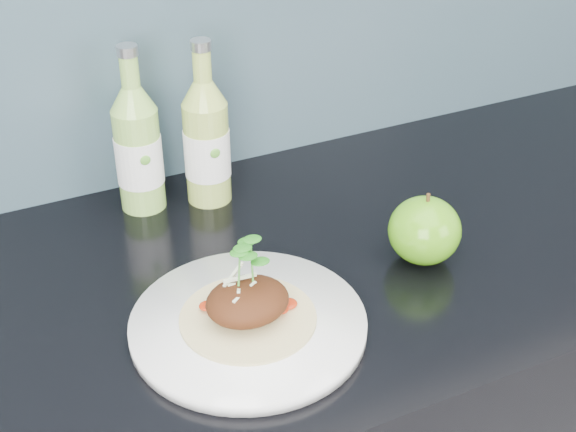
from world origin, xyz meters
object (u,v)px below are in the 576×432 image
at_px(green_apple, 425,230).
at_px(cider_bottle_right, 207,142).
at_px(cider_bottle_left, 138,149).
at_px(dinner_plate, 248,324).

bearing_deg(green_apple, cider_bottle_right, 126.16).
bearing_deg(cider_bottle_left, dinner_plate, -101.77).
height_order(green_apple, cider_bottle_left, cider_bottle_left).
xyz_separation_m(dinner_plate, cider_bottle_left, (-0.03, 0.32, 0.08)).
bearing_deg(cider_bottle_right, green_apple, -74.60).
bearing_deg(dinner_plate, cider_bottle_left, 94.64).
bearing_deg(green_apple, dinner_plate, -172.96).
xyz_separation_m(dinner_plate, green_apple, (0.26, 0.03, 0.04)).
bearing_deg(cider_bottle_right, cider_bottle_left, 145.68).
height_order(dinner_plate, cider_bottle_left, cider_bottle_left).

